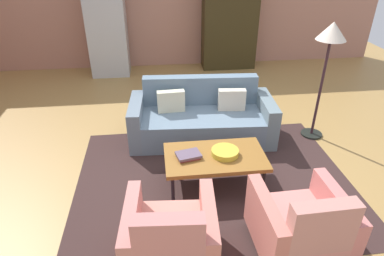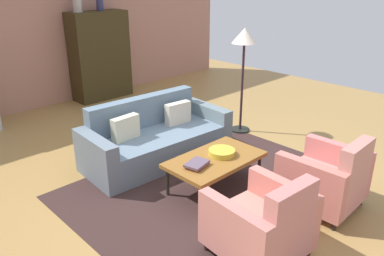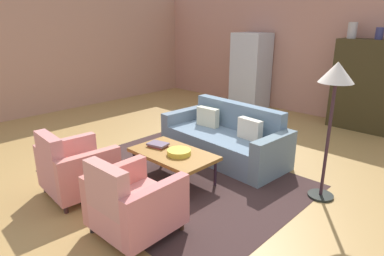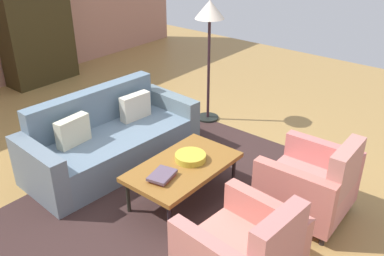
% 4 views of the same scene
% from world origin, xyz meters
% --- Properties ---
extents(ground_plane, '(11.44, 11.44, 0.00)m').
position_xyz_m(ground_plane, '(0.00, 0.00, 0.00)').
color(ground_plane, '#A98146').
extents(wall_back, '(9.53, 0.12, 2.80)m').
position_xyz_m(wall_back, '(0.00, 4.07, 1.40)').
color(wall_back, tan).
rests_on(wall_back, ground).
extents(wall_left, '(0.12, 8.14, 2.80)m').
position_xyz_m(wall_left, '(-4.76, 0.00, 1.40)').
color(wall_left, tan).
rests_on(wall_left, ground).
extents(area_rug, '(3.40, 2.60, 0.01)m').
position_xyz_m(area_rug, '(0.06, -0.49, 0.00)').
color(area_rug, '#382624').
rests_on(area_rug, ground).
extents(couch, '(2.15, 1.03, 0.86)m').
position_xyz_m(couch, '(0.06, 0.65, 0.29)').
color(couch, slate).
rests_on(couch, ground).
extents(coffee_table, '(1.20, 0.70, 0.42)m').
position_xyz_m(coffee_table, '(0.06, -0.54, 0.38)').
color(coffee_table, '#25271F').
rests_on(coffee_table, ground).
extents(armchair_left, '(0.86, 0.86, 0.88)m').
position_xyz_m(armchair_left, '(-0.55, -1.71, 0.34)').
color(armchair_left, '#361E18').
rests_on(armchair_left, ground).
extents(armchair_right, '(0.82, 0.82, 0.88)m').
position_xyz_m(armchair_right, '(0.66, -1.71, 0.34)').
color(armchair_right, '#2D2615').
rests_on(armchair_right, ground).
extents(fruit_bowl, '(0.33, 0.33, 0.07)m').
position_xyz_m(fruit_bowl, '(0.17, -0.54, 0.45)').
color(fruit_bowl, gold).
rests_on(fruit_bowl, coffee_table).
extents(book_stack, '(0.32, 0.26, 0.05)m').
position_xyz_m(book_stack, '(-0.26, -0.54, 0.45)').
color(book_stack, '#933838').
rests_on(book_stack, coffee_table).
extents(cabinet, '(1.20, 0.51, 1.80)m').
position_xyz_m(cabinet, '(1.13, 3.73, 0.90)').
color(cabinet, '#352B14').
rests_on(cabinet, ground).
extents(vase_tall, '(0.18, 0.18, 0.31)m').
position_xyz_m(vase_tall, '(0.73, 3.72, 1.96)').
color(vase_tall, '#AFA39D').
rests_on(vase_tall, cabinet).
extents(vase_round, '(0.14, 0.14, 0.22)m').
position_xyz_m(vase_round, '(1.23, 3.72, 1.91)').
color(vase_round, navy).
rests_on(vase_round, cabinet).
extents(refrigerator, '(0.80, 0.73, 1.85)m').
position_xyz_m(refrigerator, '(-1.55, 3.62, 0.93)').
color(refrigerator, '#B7BABF').
rests_on(refrigerator, ground).
extents(floor_lamp, '(0.40, 0.40, 1.72)m').
position_xyz_m(floor_lamp, '(1.77, 0.45, 1.44)').
color(floor_lamp, black).
rests_on(floor_lamp, ground).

